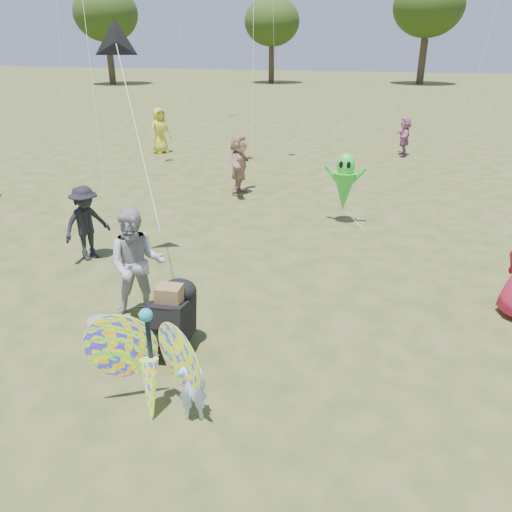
% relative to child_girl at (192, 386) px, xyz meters
% --- Properties ---
extents(ground, '(160.00, 160.00, 0.00)m').
position_rel_child_girl_xyz_m(ground, '(0.21, 0.98, -0.47)').
color(ground, '#51592B').
rests_on(ground, ground).
extents(child_girl, '(0.40, 0.32, 0.94)m').
position_rel_child_girl_xyz_m(child_girl, '(0.00, 0.00, 0.00)').
color(child_girl, '#B4D7FF').
rests_on(child_girl, ground).
extents(adult_man, '(1.12, 1.02, 1.86)m').
position_rel_child_girl_xyz_m(adult_man, '(-1.79, 1.98, 0.46)').
color(adult_man, '#9B9BA0').
rests_on(adult_man, ground).
extents(grey_bag, '(0.50, 0.41, 0.16)m').
position_rel_child_girl_xyz_m(grey_bag, '(-2.26, 1.51, -0.39)').
color(grey_bag, slate).
rests_on(grey_bag, ground).
extents(crowd_b, '(0.93, 1.15, 1.55)m').
position_rel_child_girl_xyz_m(crowd_b, '(-4.00, 3.81, 0.31)').
color(crowd_b, black).
rests_on(crowd_b, ground).
extents(crowd_d, '(0.63, 1.67, 1.77)m').
position_rel_child_girl_xyz_m(crowd_d, '(-2.61, 9.30, 0.41)').
color(crowd_d, tan).
rests_on(crowd_d, ground).
extents(crowd_g, '(0.94, 1.04, 1.78)m').
position_rel_child_girl_xyz_m(crowd_g, '(-7.64, 14.12, 0.42)').
color(crowd_g, gold).
rests_on(crowd_g, ground).
extents(crowd_j, '(0.62, 1.43, 1.49)m').
position_rel_child_girl_xyz_m(crowd_j, '(1.83, 16.51, 0.27)').
color(crowd_j, '#A45E86').
rests_on(crowd_j, ground).
extents(jogging_stroller, '(0.57, 1.08, 1.09)m').
position_rel_child_girl_xyz_m(jogging_stroller, '(-0.82, 1.24, 0.14)').
color(jogging_stroller, black).
rests_on(jogging_stroller, ground).
extents(butterfly_kite, '(1.74, 0.75, 1.59)m').
position_rel_child_girl_xyz_m(butterfly_kite, '(-0.52, -0.01, 0.20)').
color(butterfly_kite, '#E24723').
rests_on(butterfly_kite, ground).
extents(delta_kite_rig, '(2.06, 2.22, 3.07)m').
position_rel_child_girl_xyz_m(delta_kite_rig, '(-2.98, 3.95, 3.65)').
color(delta_kite_rig, black).
rests_on(delta_kite_rig, ground).
extents(alien_kite, '(1.12, 0.69, 1.74)m').
position_rel_child_girl_xyz_m(alien_kite, '(0.68, 7.62, 0.50)').
color(alien_kite, green).
rests_on(alien_kite, ground).
extents(tree_line, '(91.78, 33.60, 10.79)m').
position_rel_child_girl_xyz_m(tree_line, '(3.88, 45.97, 6.39)').
color(tree_line, '#3A2D21').
rests_on(tree_line, ground).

